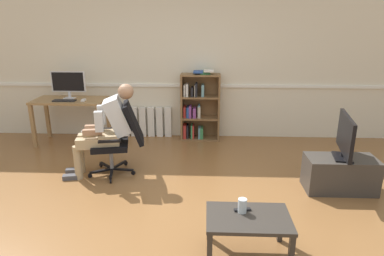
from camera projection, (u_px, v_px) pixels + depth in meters
ground_plane at (175, 213)px, 3.67m from camera, size 18.00×18.00×0.00m
back_wall at (188, 60)px, 5.78m from camera, size 12.00×0.13×2.70m
computer_desk at (71, 106)px, 5.60m from camera, size 1.17×0.60×0.76m
imac_monitor at (68, 83)px, 5.56m from camera, size 0.57×0.14×0.45m
keyboard at (64, 101)px, 5.43m from camera, size 0.36×0.12×0.02m
computer_mouse at (83, 100)px, 5.44m from camera, size 0.06×0.10×0.03m
bookshelf at (198, 108)px, 5.82m from camera, size 0.67×0.29×1.22m
radiator at (147, 122)px, 6.04m from camera, size 0.88×0.08×0.54m
office_chair at (121, 136)px, 4.48m from camera, size 0.77×0.63×0.98m
person_seated at (106, 128)px, 4.42m from camera, size 0.99×0.49×1.23m
tv_stand at (340, 174)px, 4.11m from camera, size 0.83×0.41×0.42m
tv_screen at (345, 137)px, 3.96m from camera, size 0.26×0.76×0.52m
coffee_table at (248, 222)px, 2.92m from camera, size 0.73×0.48×0.39m
drinking_glass at (242, 206)px, 2.95m from camera, size 0.08×0.08×0.13m
spare_remote at (242, 210)px, 2.99m from camera, size 0.15×0.06×0.02m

